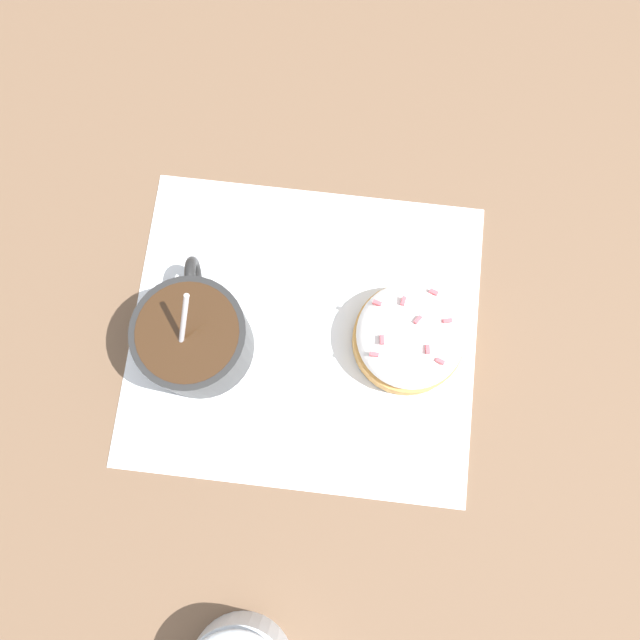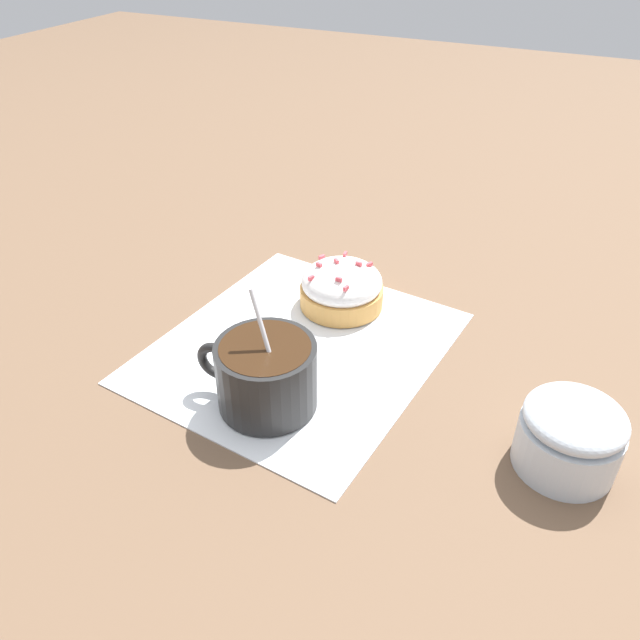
% 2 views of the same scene
% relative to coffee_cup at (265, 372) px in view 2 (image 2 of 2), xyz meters
% --- Properties ---
extents(ground_plane, '(3.00, 3.00, 0.00)m').
position_rel_coffee_cup_xyz_m(ground_plane, '(-0.09, -0.01, -0.04)').
color(ground_plane, brown).
extents(paper_napkin, '(0.32, 0.29, 0.00)m').
position_rel_coffee_cup_xyz_m(paper_napkin, '(-0.09, -0.01, -0.04)').
color(paper_napkin, white).
rests_on(paper_napkin, ground_plane).
extents(coffee_cup, '(0.09, 0.11, 0.11)m').
position_rel_coffee_cup_xyz_m(coffee_cup, '(0.00, 0.00, 0.00)').
color(coffee_cup, black).
rests_on(coffee_cup, paper_napkin).
extents(frosted_pastry, '(0.09, 0.09, 0.05)m').
position_rel_coffee_cup_xyz_m(frosted_pastry, '(-0.17, -0.00, -0.01)').
color(frosted_pastry, '#D19347').
rests_on(frosted_pastry, paper_napkin).
extents(sugar_bowl, '(0.08, 0.08, 0.07)m').
position_rel_coffee_cup_xyz_m(sugar_bowl, '(-0.04, 0.25, -0.00)').
color(sugar_bowl, silver).
rests_on(sugar_bowl, ground_plane).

